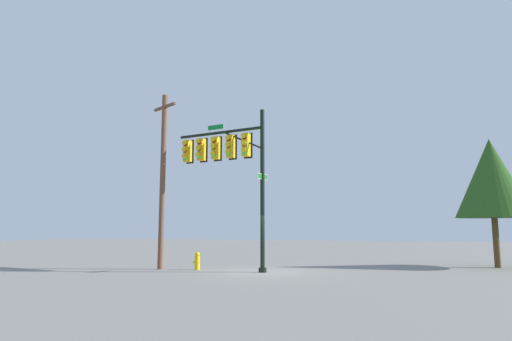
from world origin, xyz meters
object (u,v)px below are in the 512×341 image
(fire_hydrant, at_px, (197,261))
(tree_near, at_px, (492,178))
(signal_pole_assembly, at_px, (226,157))
(utility_pole, at_px, (163,177))

(fire_hydrant, relative_size, tree_near, 0.13)
(fire_hydrant, xyz_separation_m, tree_near, (-13.64, -5.86, 4.08))
(signal_pole_assembly, bearing_deg, utility_pole, 7.32)
(signal_pole_assembly, xyz_separation_m, tree_near, (-12.28, -5.71, -0.85))
(utility_pole, distance_m, fire_hydrant, 4.45)
(signal_pole_assembly, bearing_deg, tree_near, -155.07)
(tree_near, bearing_deg, utility_pole, 21.57)
(utility_pole, bearing_deg, fire_hydrant, -171.84)
(utility_pole, relative_size, tree_near, 1.32)
(signal_pole_assembly, height_order, fire_hydrant, signal_pole_assembly)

